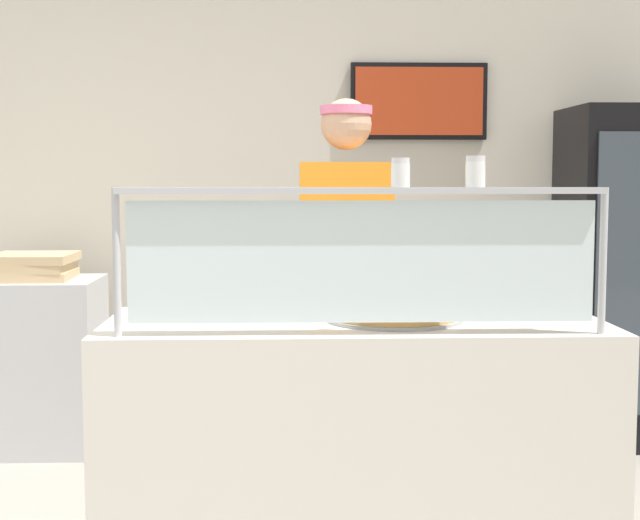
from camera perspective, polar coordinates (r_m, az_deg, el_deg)
The scene contains 12 objects.
ground_plane at distance 3.98m, azimuth 1.44°, elevation -15.94°, with size 12.00×12.00×0.00m, color gray.
shop_rear_unit at distance 5.28m, azimuth 0.50°, elevation 4.32°, with size 6.10×0.13×2.70m.
serving_counter at distance 3.22m, azimuth 2.18°, elevation -12.20°, with size 1.70×0.71×0.95m, color silver.
sneeze_guard at distance 2.79m, azimuth 2.68°, elevation 1.10°, with size 1.53×0.06×0.46m.
pizza_tray at distance 3.11m, azimuth 4.69°, elevation -3.50°, with size 0.47×0.47×0.04m.
pizza_server at distance 3.09m, azimuth 5.59°, elevation -3.15°, with size 0.07×0.28×0.01m, color #ADAFB7.
parmesan_shaker at distance 2.79m, azimuth 5.09°, elevation 5.38°, with size 0.06×0.06×0.09m.
pepper_flake_shaker at distance 2.83m, azimuth 9.76°, elevation 5.38°, with size 0.06×0.06×0.10m.
worker_figure at distance 3.76m, azimuth 1.70°, elevation -1.39°, with size 0.41×0.50×1.76m.
drink_fridge at distance 5.19m, azimuth 18.63°, elevation -0.93°, with size 0.64×0.63×1.81m.
prep_shelf at distance 5.06m, azimuth -17.60°, elevation -6.25°, with size 0.70×0.55×0.91m, color #B7BABF.
pizza_box_stack at distance 4.99m, azimuth -17.70°, elevation -0.39°, with size 0.44×0.43×0.13m.
Camera 1 is at (0.62, -2.71, 1.44)m, focal length 50.83 mm.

